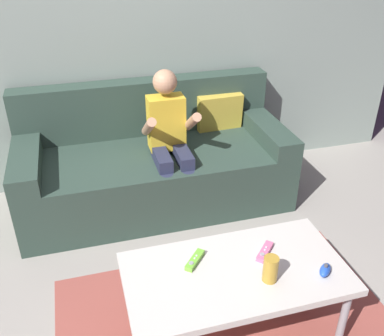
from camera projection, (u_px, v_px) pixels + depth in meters
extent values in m
cube|color=gray|center=(113.00, 12.00, 2.89)|extent=(4.54, 0.05, 2.50)
cube|color=#2D4238|center=(155.00, 176.00, 3.08)|extent=(1.83, 0.80, 0.41)
cube|color=#2D4238|center=(144.00, 107.00, 3.14)|extent=(1.83, 0.16, 0.40)
cube|color=#2D4238|center=(26.00, 159.00, 2.75)|extent=(0.18, 0.80, 0.12)
cube|color=#2D4238|center=(266.00, 129.00, 3.14)|extent=(0.18, 0.80, 0.12)
cube|color=gold|center=(219.00, 111.00, 3.24)|extent=(0.34, 0.16, 0.28)
cylinder|color=#282D47|center=(168.00, 202.00, 2.80)|extent=(0.08, 0.08, 0.41)
cylinder|color=#282D47|center=(189.00, 198.00, 2.83)|extent=(0.08, 0.08, 0.41)
cube|color=#282D47|center=(162.00, 158.00, 2.80)|extent=(0.09, 0.29, 0.09)
cube|color=#282D47|center=(182.00, 156.00, 2.84)|extent=(0.09, 0.29, 0.09)
cube|color=gold|center=(166.00, 123.00, 2.85)|extent=(0.24, 0.14, 0.36)
cylinder|color=tan|center=(149.00, 127.00, 2.69)|extent=(0.06, 0.26, 0.21)
cylinder|color=tan|center=(192.00, 122.00, 2.75)|extent=(0.06, 0.26, 0.21)
sphere|color=tan|center=(165.00, 82.00, 2.71)|extent=(0.16, 0.16, 0.16)
cube|color=beige|center=(236.00, 273.00, 1.95)|extent=(1.00, 0.53, 0.04)
cylinder|color=gray|center=(343.00, 321.00, 1.98)|extent=(0.04, 0.04, 0.39)
cylinder|color=gray|center=(132.00, 294.00, 2.13)|extent=(0.04, 0.04, 0.39)
cylinder|color=gray|center=(298.00, 260.00, 2.34)|extent=(0.04, 0.04, 0.39)
cube|color=#9E4C42|center=(232.00, 334.00, 2.15)|extent=(1.68, 1.23, 0.01)
cube|color=#72C638|center=(195.00, 260.00, 1.98)|extent=(0.12, 0.13, 0.02)
cylinder|color=#99999E|center=(191.00, 263.00, 1.94)|extent=(0.02, 0.02, 0.00)
cylinder|color=silver|center=(195.00, 258.00, 1.97)|extent=(0.01, 0.01, 0.00)
cylinder|color=silver|center=(197.00, 256.00, 1.99)|extent=(0.01, 0.01, 0.00)
ellipsoid|color=blue|center=(325.00, 270.00, 1.91)|extent=(0.09, 0.09, 0.04)
cylinder|color=#4C4C51|center=(326.00, 266.00, 1.90)|extent=(0.02, 0.02, 0.01)
cube|color=pink|center=(265.00, 252.00, 2.03)|extent=(0.12, 0.13, 0.02)
cylinder|color=#99999E|center=(262.00, 254.00, 1.99)|extent=(0.02, 0.02, 0.00)
cylinder|color=silver|center=(265.00, 250.00, 2.02)|extent=(0.01, 0.01, 0.00)
cylinder|color=silver|center=(266.00, 247.00, 2.04)|extent=(0.01, 0.01, 0.00)
cylinder|color=#B78C2D|center=(270.00, 269.00, 1.86)|extent=(0.07, 0.07, 0.12)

